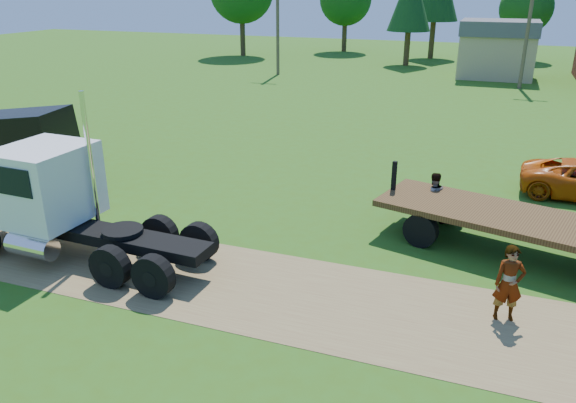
% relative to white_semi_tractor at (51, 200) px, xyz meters
% --- Properties ---
extents(ground, '(140.00, 140.00, 0.00)m').
position_rel_white_semi_tractor_xyz_m(ground, '(7.50, 0.01, -1.65)').
color(ground, '#335A13').
rests_on(ground, ground).
extents(dirt_track, '(120.00, 4.20, 0.01)m').
position_rel_white_semi_tractor_xyz_m(dirt_track, '(7.50, 0.01, -1.64)').
color(dirt_track, brown).
rests_on(dirt_track, ground).
extents(white_semi_tractor, '(8.07, 3.02, 4.83)m').
position_rel_white_semi_tractor_xyz_m(white_semi_tractor, '(0.00, 0.00, 0.00)').
color(white_semi_tractor, black).
rests_on(white_semi_tractor, ground).
extents(flatbed_trailer, '(8.91, 4.63, 2.19)m').
position_rel_white_semi_tractor_xyz_m(flatbed_trailer, '(13.12, 4.56, -0.71)').
color(flatbed_trailer, '#3C2613').
rests_on(flatbed_trailer, ground).
extents(spectator_a, '(0.79, 0.62, 1.93)m').
position_rel_white_semi_tractor_xyz_m(spectator_a, '(12.75, 0.78, -0.69)').
color(spectator_a, '#999999').
rests_on(spectator_a, ground).
extents(spectator_b, '(1.06, 0.96, 1.76)m').
position_rel_white_semi_tractor_xyz_m(spectator_b, '(10.34, 6.18, -0.77)').
color(spectator_b, '#999999').
rests_on(spectator_b, ground).
extents(tan_shed, '(6.20, 5.40, 4.70)m').
position_rel_white_semi_tractor_xyz_m(tan_shed, '(11.50, 40.01, 0.77)').
color(tan_shed, tan).
rests_on(tan_shed, ground).
extents(utility_poles, '(42.20, 0.28, 9.00)m').
position_rel_white_semi_tractor_xyz_m(utility_poles, '(13.50, 35.01, 3.06)').
color(utility_poles, brown).
rests_on(utility_poles, ground).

